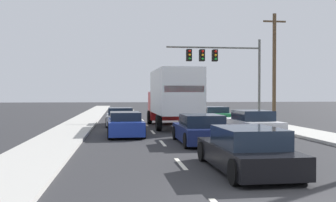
{
  "coord_description": "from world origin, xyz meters",
  "views": [
    {
      "loc": [
        -3.59,
        -7.13,
        2.17
      ],
      "look_at": [
        -0.66,
        15.86,
        1.75
      ],
      "focal_mm": 40.87,
      "sensor_mm": 36.0,
      "label": 1
    }
  ],
  "objects_px": {
    "car_black": "(246,151)",
    "utility_pole_mid": "(274,66)",
    "car_navy": "(200,130)",
    "car_green": "(214,116)",
    "car_blue": "(125,125)",
    "car_silver": "(120,117)",
    "traffic_signal_mast": "(217,60)",
    "car_white": "(252,124)",
    "box_truck": "(173,95)"
  },
  "relations": [
    {
      "from": "box_truck",
      "to": "car_white",
      "type": "xyz_separation_m",
      "value": [
        3.49,
        -5.07,
        -1.48
      ]
    },
    {
      "from": "traffic_signal_mast",
      "to": "utility_pole_mid",
      "type": "relative_size",
      "value": 0.94
    },
    {
      "from": "car_green",
      "to": "traffic_signal_mast",
      "type": "xyz_separation_m",
      "value": [
        1.14,
        3.48,
        4.37
      ]
    },
    {
      "from": "car_blue",
      "to": "car_green",
      "type": "relative_size",
      "value": 0.91
    },
    {
      "from": "car_white",
      "to": "utility_pole_mid",
      "type": "distance_m",
      "value": 10.91
    },
    {
      "from": "box_truck",
      "to": "utility_pole_mid",
      "type": "relative_size",
      "value": 1.01
    },
    {
      "from": "car_silver",
      "to": "car_navy",
      "type": "relative_size",
      "value": 1.12
    },
    {
      "from": "traffic_signal_mast",
      "to": "utility_pole_mid",
      "type": "height_order",
      "value": "utility_pole_mid"
    },
    {
      "from": "car_navy",
      "to": "car_green",
      "type": "height_order",
      "value": "car_navy"
    },
    {
      "from": "car_silver",
      "to": "box_truck",
      "type": "relative_size",
      "value": 0.55
    },
    {
      "from": "car_black",
      "to": "car_green",
      "type": "distance_m",
      "value": 17.1
    },
    {
      "from": "utility_pole_mid",
      "to": "car_navy",
      "type": "bearing_deg",
      "value": -125.11
    },
    {
      "from": "box_truck",
      "to": "car_white",
      "type": "bearing_deg",
      "value": -55.48
    },
    {
      "from": "car_green",
      "to": "car_blue",
      "type": "bearing_deg",
      "value": -132.47
    },
    {
      "from": "box_truck",
      "to": "car_navy",
      "type": "height_order",
      "value": "box_truck"
    },
    {
      "from": "car_blue",
      "to": "car_navy",
      "type": "bearing_deg",
      "value": -47.78
    },
    {
      "from": "car_silver",
      "to": "car_blue",
      "type": "xyz_separation_m",
      "value": [
        0.24,
        -6.67,
        0.02
      ]
    },
    {
      "from": "utility_pole_mid",
      "to": "car_white",
      "type": "bearing_deg",
      "value": -119.2
    },
    {
      "from": "car_navy",
      "to": "utility_pole_mid",
      "type": "distance_m",
      "value": 15.08
    },
    {
      "from": "car_blue",
      "to": "utility_pole_mid",
      "type": "xyz_separation_m",
      "value": [
        11.63,
        8.39,
        3.75
      ]
    },
    {
      "from": "car_navy",
      "to": "car_black",
      "type": "xyz_separation_m",
      "value": [
        0.02,
        -6.06,
        -0.02
      ]
    },
    {
      "from": "car_white",
      "to": "utility_pole_mid",
      "type": "height_order",
      "value": "utility_pole_mid"
    },
    {
      "from": "utility_pole_mid",
      "to": "traffic_signal_mast",
      "type": "bearing_deg",
      "value": 150.31
    },
    {
      "from": "car_black",
      "to": "car_green",
      "type": "xyz_separation_m",
      "value": [
        3.3,
        16.78,
        0.01
      ]
    },
    {
      "from": "car_black",
      "to": "car_silver",
      "type": "bearing_deg",
      "value": 102.11
    },
    {
      "from": "car_silver",
      "to": "car_black",
      "type": "height_order",
      "value": "car_black"
    },
    {
      "from": "box_truck",
      "to": "utility_pole_mid",
      "type": "bearing_deg",
      "value": 24.51
    },
    {
      "from": "car_white",
      "to": "box_truck",
      "type": "bearing_deg",
      "value": 124.52
    },
    {
      "from": "car_silver",
      "to": "utility_pole_mid",
      "type": "xyz_separation_m",
      "value": [
        11.87,
        1.72,
        3.77
      ]
    },
    {
      "from": "car_navy",
      "to": "car_white",
      "type": "distance_m",
      "value": 4.54
    },
    {
      "from": "car_blue",
      "to": "car_black",
      "type": "distance_m",
      "value": 10.15
    },
    {
      "from": "box_truck",
      "to": "car_navy",
      "type": "distance_m",
      "value": 8.22
    },
    {
      "from": "car_navy",
      "to": "traffic_signal_mast",
      "type": "relative_size",
      "value": 0.53
    },
    {
      "from": "traffic_signal_mast",
      "to": "car_white",
      "type": "bearing_deg",
      "value": -95.42
    },
    {
      "from": "car_navy",
      "to": "car_black",
      "type": "height_order",
      "value": "car_navy"
    },
    {
      "from": "car_white",
      "to": "car_green",
      "type": "bearing_deg",
      "value": 90.6
    },
    {
      "from": "car_silver",
      "to": "box_truck",
      "type": "distance_m",
      "value": 4.28
    },
    {
      "from": "car_blue",
      "to": "car_green",
      "type": "height_order",
      "value": "car_green"
    },
    {
      "from": "car_white",
      "to": "car_blue",
      "type": "bearing_deg",
      "value": 175.25
    },
    {
      "from": "utility_pole_mid",
      "to": "car_green",
      "type": "bearing_deg",
      "value": -166.31
    },
    {
      "from": "car_silver",
      "to": "car_green",
      "type": "bearing_deg",
      "value": 4.08
    },
    {
      "from": "car_silver",
      "to": "car_blue",
      "type": "height_order",
      "value": "car_blue"
    },
    {
      "from": "car_silver",
      "to": "car_navy",
      "type": "bearing_deg",
      "value": -71.25
    },
    {
      "from": "car_silver",
      "to": "traffic_signal_mast",
      "type": "relative_size",
      "value": 0.59
    },
    {
      "from": "car_silver",
      "to": "box_truck",
      "type": "bearing_deg",
      "value": -32.41
    },
    {
      "from": "car_black",
      "to": "car_green",
      "type": "bearing_deg",
      "value": 78.88
    },
    {
      "from": "car_black",
      "to": "utility_pole_mid",
      "type": "xyz_separation_m",
      "value": [
        8.38,
        18.01,
        3.76
      ]
    },
    {
      "from": "car_blue",
      "to": "car_white",
      "type": "xyz_separation_m",
      "value": [
        6.63,
        -0.55,
        0.02
      ]
    },
    {
      "from": "box_truck",
      "to": "car_black",
      "type": "height_order",
      "value": "box_truck"
    },
    {
      "from": "car_blue",
      "to": "car_green",
      "type": "xyz_separation_m",
      "value": [
        6.55,
        7.16,
        0.0
      ]
    }
  ]
}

